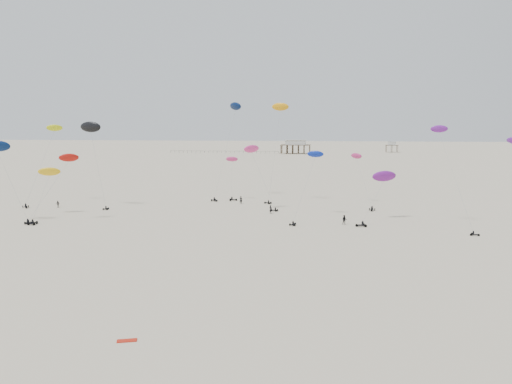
% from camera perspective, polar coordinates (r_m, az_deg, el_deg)
% --- Properties ---
extents(ground_plane, '(900.00, 900.00, 0.00)m').
position_cam_1_polar(ground_plane, '(206.32, 4.52, 2.12)').
color(ground_plane, beige).
extents(pavilion_main, '(21.00, 13.00, 9.80)m').
position_cam_1_polar(pavilion_main, '(356.06, 4.54, 5.07)').
color(pavilion_main, brown).
rests_on(pavilion_main, ground).
extents(pavilion_small, '(9.00, 7.00, 8.00)m').
position_cam_1_polar(pavilion_small, '(388.06, 15.25, 4.93)').
color(pavilion_small, brown).
rests_on(pavilion_small, ground).
extents(pier_fence, '(80.20, 0.20, 1.50)m').
position_cam_1_polar(pier_fence, '(363.40, -3.70, 4.59)').
color(pier_fence, black).
rests_on(pier_fence, ground).
extents(rig_0, '(6.53, 15.57, 18.45)m').
position_cam_1_polar(rig_0, '(106.48, 6.12, 2.17)').
color(rig_0, black).
rests_on(rig_0, ground).
extents(rig_1, '(8.88, 5.59, 15.41)m').
position_cam_1_polar(rig_1, '(116.11, -0.09, 3.84)').
color(rig_1, black).
rests_on(rig_1, ground).
extents(rig_2, '(5.69, 16.78, 17.72)m').
position_cam_1_polar(rig_2, '(124.94, 12.11, 1.61)').
color(rig_2, black).
rests_on(rig_2, ground).
extents(rig_3, '(4.32, 15.62, 21.76)m').
position_cam_1_polar(rig_3, '(137.16, -22.91, 4.25)').
color(rig_3, black).
rests_on(rig_3, ground).
extents(rig_4, '(8.65, 9.09, 14.67)m').
position_cam_1_polar(rig_4, '(110.02, -21.56, 2.03)').
color(rig_4, black).
rests_on(rig_4, ground).
extents(rig_5, '(3.59, 4.77, 11.57)m').
position_cam_1_polar(rig_5, '(131.82, -2.73, 1.68)').
color(rig_5, black).
rests_on(rig_5, ground).
extents(rig_6, '(10.83, 4.29, 16.99)m').
position_cam_1_polar(rig_6, '(113.42, -27.14, 3.72)').
color(rig_6, black).
rests_on(rig_6, ground).
extents(rig_7, '(5.95, 8.62, 25.51)m').
position_cam_1_polar(rig_7, '(128.84, 2.54, 7.79)').
color(rig_7, black).
rests_on(rig_7, ground).
extents(rig_8, '(9.17, 12.73, 13.20)m').
position_cam_1_polar(rig_8, '(106.56, 14.03, 0.89)').
color(rig_8, black).
rests_on(rig_8, ground).
extents(rig_9, '(7.05, 13.56, 21.87)m').
position_cam_1_polar(rig_9, '(103.47, 21.11, 3.90)').
color(rig_9, black).
rests_on(rig_9, ground).
extents(rig_10, '(7.17, 15.58, 26.96)m').
position_cam_1_polar(rig_10, '(137.67, -2.75, 8.08)').
color(rig_10, black).
rests_on(rig_10, ground).
extents(rig_11, '(9.59, 7.85, 20.85)m').
position_cam_1_polar(rig_11, '(127.02, -18.27, 6.41)').
color(rig_11, black).
rests_on(rig_11, ground).
extents(rig_12, '(7.16, 15.66, 15.36)m').
position_cam_1_polar(rig_12, '(117.27, -22.89, 1.01)').
color(rig_12, black).
rests_on(rig_12, ground).
extents(spectator_0, '(1.00, 0.94, 2.26)m').
position_cam_1_polar(spectator_0, '(111.78, 1.68, -2.47)').
color(spectator_0, black).
rests_on(spectator_0, ground).
extents(spectator_1, '(1.14, 0.73, 2.22)m').
position_cam_1_polar(spectator_1, '(100.96, 10.06, -3.68)').
color(spectator_1, black).
rests_on(spectator_1, ground).
extents(spectator_2, '(1.17, 0.69, 1.90)m').
position_cam_1_polar(spectator_2, '(129.21, -21.69, -1.65)').
color(spectator_2, black).
rests_on(spectator_2, ground).
extents(spectator_3, '(0.87, 0.64, 2.26)m').
position_cam_1_polar(spectator_3, '(125.91, -1.74, -1.34)').
color(spectator_3, black).
rests_on(spectator_3, ground).
extents(grounded_kite_b, '(1.93, 1.23, 0.07)m').
position_cam_1_polar(grounded_kite_b, '(48.87, -14.54, -16.15)').
color(grounded_kite_b, '#B51B0B').
rests_on(grounded_kite_b, ground).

